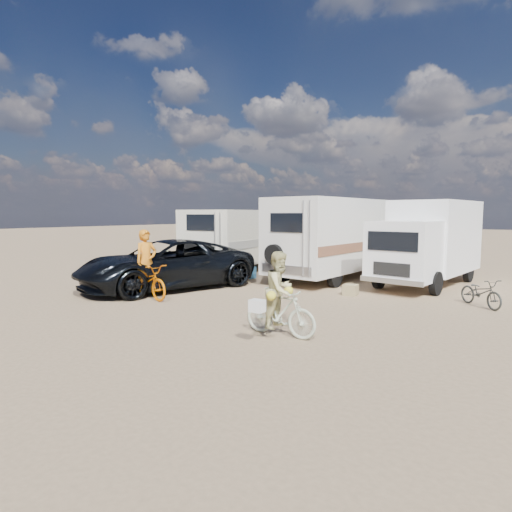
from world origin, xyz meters
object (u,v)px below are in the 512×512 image
Objects in this scene: bike_parked at (481,293)px; cooler at (248,272)px; rv_left at (249,239)px; crate at (350,290)px; rv_main at (338,239)px; box_truck at (427,243)px; bike_man at (147,281)px; bike_woman at (280,312)px; rider_man at (146,267)px; dark_suv at (166,264)px; rider_woman at (280,298)px.

bike_parked reaches higher than cooler.
rv_left is 18.60× the size of crate.
rv_main reaches higher than crate.
box_truck is (3.42, 0.06, -0.05)m from rv_main.
crate is (4.81, -1.09, -0.06)m from cooler.
bike_man is 1.32× the size of bike_parked.
bike_woman reaches higher than cooler.
rider_man is (-3.03, -7.32, -0.61)m from rv_main.
dark_suv is at bearing -134.05° from box_truck.
dark_suv is 1.76m from bike_man.
cooler is at bearing 8.43° from bike_man.
rider_man is at bearing 78.51° from bike_woman.
bike_man is at bearing -107.76° from rv_main.
crate is at bearing 5.99° from bike_woman.
box_truck is at bearing 78.60° from bike_parked.
bike_parked is at bearing 3.09° from cooler.
box_truck reaches higher than bike_parked.
rv_left is (-4.78, 0.50, -0.21)m from rv_main.
rv_main is 3.73× the size of rider_man.
rider_man is 1.19× the size of rider_woman.
bike_parked is (5.55, -2.86, -1.18)m from rv_main.
crate is at bearing 40.66° from dark_suv.
rider_man is (-5.44, 1.14, 0.45)m from bike_woman.
bike_woman is 2.93× the size of cooler.
rider_man is (-6.45, -7.38, -0.56)m from box_truck.
bike_parked is at bearing -46.84° from box_truck.
box_truck is at bearing -31.27° from bike_man.
rider_man is at bearing -46.08° from dark_suv.
bike_woman is (-1.00, -8.52, -1.01)m from box_truck.
rider_woman is (0.00, 0.00, 0.30)m from bike_woman.
rider_man reaches higher than bike_woman.
box_truck reaches higher than rv_left.
box_truck is at bearing -6.34° from rider_woman.
dark_suv is at bearing 149.74° from bike_parked.
box_truck is at bearing -31.27° from rider_man.
dark_suv is 10.45× the size of cooler.
crate is (4.94, 4.02, -0.79)m from rider_man.
rv_left reaches higher than cooler.
rv_main is 12.40× the size of cooler.
dark_suv reaches higher than bike_woman.
box_truck is 13.90× the size of crate.
rider_man reaches higher than cooler.
rv_main is 3.42m from box_truck.
bike_woman is 4.01× the size of crate.
crate is at bearing -107.13° from box_truck.
rider_woman is at bearing -89.65° from box_truck.
rider_woman is at bearing -92.00° from rider_man.
rider_man is (1.75, -7.82, -0.41)m from rv_left.
bike_woman reaches higher than crate.
rider_woman is at bearing -42.12° from cooler.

